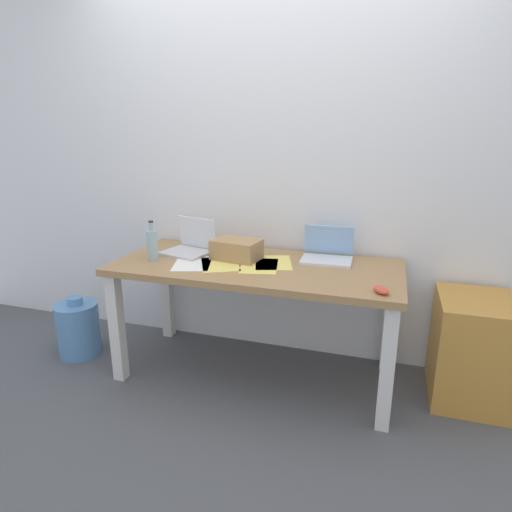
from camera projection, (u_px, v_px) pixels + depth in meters
name	position (u px, v px, depth m)	size (l,w,h in m)	color
ground_plane	(256.00, 372.00, 2.73)	(8.00, 8.00, 0.00)	#515459
back_wall	(276.00, 159.00, 2.76)	(5.20, 0.08, 2.60)	white
desk	(256.00, 280.00, 2.56)	(1.68, 0.73, 0.72)	#A37A4C
laptop_left	(190.00, 246.00, 2.75)	(0.34, 0.31, 0.22)	silver
laptop_right	(327.00, 254.00, 2.59)	(0.31, 0.25, 0.20)	silver
beer_bottle	(152.00, 244.00, 2.58)	(0.06, 0.06, 0.24)	#99B7C1
computer_mouse	(381.00, 290.00, 2.08)	(0.06, 0.10, 0.03)	#D84C38
cardboard_box	(237.00, 250.00, 2.61)	(0.28, 0.19, 0.12)	tan
paper_sheet_center	(259.00, 266.00, 2.49)	(0.21, 0.30, 0.00)	#F4E06B
paper_yellow_folder	(220.00, 264.00, 2.52)	(0.21, 0.30, 0.00)	#F4E06B
paper_sheet_near_back	(273.00, 263.00, 2.55)	(0.21, 0.30, 0.00)	#F4E06B
paper_sheet_front_left	(193.00, 263.00, 2.54)	(0.21, 0.30, 0.00)	white
water_cooler_jug	(78.00, 328.00, 2.92)	(0.28, 0.28, 0.41)	#598CC6
filing_cabinet	(471.00, 349.00, 2.41)	(0.40, 0.48, 0.60)	#C68938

